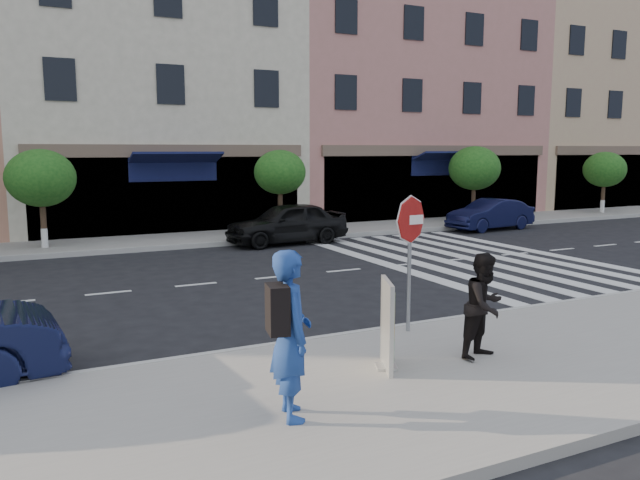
{
  "coord_description": "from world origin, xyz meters",
  "views": [
    {
      "loc": [
        -5.75,
        -10.37,
        3.2
      ],
      "look_at": [
        -0.31,
        0.72,
        1.4
      ],
      "focal_mm": 35.0,
      "sensor_mm": 36.0,
      "label": 1
    }
  ],
  "objects_px": {
    "photographer": "(291,335)",
    "car_far_mid": "(287,223)",
    "stop_sign": "(411,232)",
    "walker": "(485,305)",
    "poster_board": "(387,326)",
    "car_far_right": "(490,214)"
  },
  "relations": [
    {
      "from": "photographer",
      "to": "car_far_mid",
      "type": "relative_size",
      "value": 0.47
    },
    {
      "from": "walker",
      "to": "car_far_mid",
      "type": "relative_size",
      "value": 0.37
    },
    {
      "from": "stop_sign",
      "to": "car_far_mid",
      "type": "xyz_separation_m",
      "value": [
        2.41,
        10.92,
        -1.13
      ]
    },
    {
      "from": "photographer",
      "to": "poster_board",
      "type": "xyz_separation_m",
      "value": [
        1.85,
        0.89,
        -0.36
      ]
    },
    {
      "from": "poster_board",
      "to": "car_far_right",
      "type": "height_order",
      "value": "poster_board"
    },
    {
      "from": "poster_board",
      "to": "car_far_right",
      "type": "distance_m",
      "value": 17.43
    },
    {
      "from": "walker",
      "to": "car_far_mid",
      "type": "distance_m",
      "value": 12.7
    },
    {
      "from": "car_far_mid",
      "to": "car_far_right",
      "type": "xyz_separation_m",
      "value": [
        8.79,
        -0.16,
        -0.1
      ]
    },
    {
      "from": "walker",
      "to": "car_far_right",
      "type": "height_order",
      "value": "walker"
    },
    {
      "from": "photographer",
      "to": "poster_board",
      "type": "height_order",
      "value": "photographer"
    },
    {
      "from": "stop_sign",
      "to": "car_far_right",
      "type": "distance_m",
      "value": 15.59
    },
    {
      "from": "poster_board",
      "to": "walker",
      "type": "bearing_deg",
      "value": 14.86
    },
    {
      "from": "poster_board",
      "to": "car_far_mid",
      "type": "distance_m",
      "value": 12.84
    },
    {
      "from": "stop_sign",
      "to": "photographer",
      "type": "relative_size",
      "value": 1.18
    },
    {
      "from": "stop_sign",
      "to": "poster_board",
      "type": "distance_m",
      "value": 2.18
    },
    {
      "from": "stop_sign",
      "to": "car_far_right",
      "type": "height_order",
      "value": "stop_sign"
    },
    {
      "from": "car_far_mid",
      "to": "stop_sign",
      "type": "bearing_deg",
      "value": -16.07
    },
    {
      "from": "stop_sign",
      "to": "car_far_mid",
      "type": "bearing_deg",
      "value": 77.53
    },
    {
      "from": "photographer",
      "to": "poster_board",
      "type": "distance_m",
      "value": 2.08
    },
    {
      "from": "photographer",
      "to": "car_far_mid",
      "type": "height_order",
      "value": "photographer"
    },
    {
      "from": "stop_sign",
      "to": "car_far_right",
      "type": "xyz_separation_m",
      "value": [
        11.21,
        10.76,
        -1.22
      ]
    },
    {
      "from": "walker",
      "to": "car_far_mid",
      "type": "bearing_deg",
      "value": 62.86
    }
  ]
}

